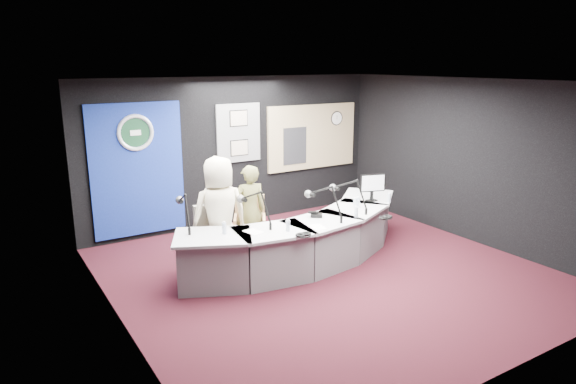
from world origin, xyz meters
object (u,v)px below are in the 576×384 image
armchair_left (220,240)px  person_man (220,214)px  armchair_right (250,226)px  broadcast_desk (305,239)px  person_woman (250,211)px

armchair_left → person_man: size_ratio=0.53×
armchair_right → broadcast_desk: bearing=-21.6°
armchair_left → person_woman: (0.65, 0.28, 0.29)m
broadcast_desk → person_woman: bearing=129.7°
broadcast_desk → armchair_left: armchair_left is taller
broadcast_desk → armchair_left: (-1.23, 0.43, 0.08)m
person_woman → person_man: bearing=32.2°
person_man → person_woman: size_ratio=1.17×
armchair_left → person_woman: bearing=29.5°
armchair_right → person_woman: (0.00, 0.00, 0.26)m
broadcast_desk → person_woman: size_ratio=3.01×
broadcast_desk → person_man: size_ratio=2.59×
armchair_right → person_man: bearing=-128.0°
broadcast_desk → person_man: bearing=160.7°
broadcast_desk → person_woman: person_woman is taller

